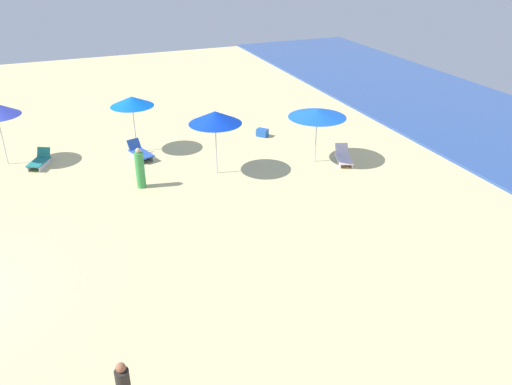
{
  "coord_description": "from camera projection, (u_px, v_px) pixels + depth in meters",
  "views": [
    {
      "loc": [
        13.92,
        3.98,
        9.14
      ],
      "look_at": [
        -1.43,
        10.13,
        0.8
      ],
      "focal_mm": 36.7,
      "sensor_mm": 36.0,
      "label": 1
    }
  ],
  "objects": [
    {
      "name": "beachgoer_1",
      "position": [
        140.0,
        169.0,
        20.4
      ],
      "size": [
        0.5,
        0.5,
        1.66
      ],
      "rotation": [
        0.0,
        0.0,
        0.98
      ],
      "color": "green",
      "rests_on": "ground_plane"
    },
    {
      "name": "lounge_chair_4_0",
      "position": [
        140.0,
        153.0,
        23.24
      ],
      "size": [
        1.56,
        1.0,
        0.73
      ],
      "rotation": [
        0.0,
        0.0,
        1.88
      ],
      "color": "silver",
      "rests_on": "ground_plane"
    },
    {
      "name": "cooler_box_0",
      "position": [
        262.0,
        133.0,
        25.74
      ],
      "size": [
        0.65,
        0.63,
        0.37
      ],
      "primitive_type": "cube",
      "rotation": [
        0.0,
        0.0,
        0.7
      ],
      "color": "blue",
      "rests_on": "ground_plane"
    },
    {
      "name": "umbrella_3",
      "position": [
        317.0,
        113.0,
        22.02
      ],
      "size": [
        2.48,
        2.48,
        2.4
      ],
      "color": "silver",
      "rests_on": "ground_plane"
    },
    {
      "name": "umbrella_1",
      "position": [
        215.0,
        117.0,
        20.84
      ],
      "size": [
        2.16,
        2.16,
        2.69
      ],
      "color": "silver",
      "rests_on": "ground_plane"
    },
    {
      "name": "lounge_chair_3_0",
      "position": [
        344.0,
        157.0,
        22.85
      ],
      "size": [
        1.61,
        1.05,
        0.64
      ],
      "rotation": [
        0.0,
        0.0,
        1.23
      ],
      "color": "silver",
      "rests_on": "ground_plane"
    },
    {
      "name": "lounge_chair_0_0",
      "position": [
        40.0,
        161.0,
        22.43
      ],
      "size": [
        1.38,
        1.1,
        0.69
      ],
      "rotation": [
        0.0,
        0.0,
        1.09
      ],
      "color": "silver",
      "rests_on": "ground_plane"
    },
    {
      "name": "umbrella_4",
      "position": [
        132.0,
        101.0,
        23.03
      ],
      "size": [
        1.93,
        1.93,
        2.58
      ],
      "color": "silver",
      "rests_on": "ground_plane"
    }
  ]
}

